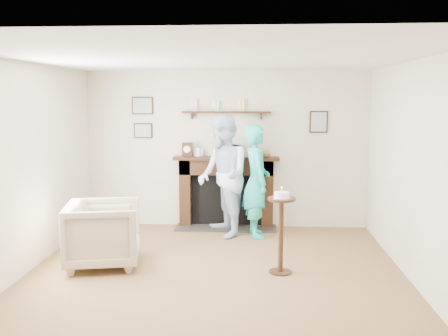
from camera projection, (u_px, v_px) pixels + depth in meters
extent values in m
plane|color=brown|center=(213.00, 281.00, 5.71)|extent=(5.00, 5.00, 0.00)
cube|color=beige|center=(227.00, 150.00, 8.00)|extent=(4.50, 0.04, 2.50)
cube|color=beige|center=(17.00, 171.00, 5.68)|extent=(0.04, 5.00, 2.50)
cube|color=beige|center=(420.00, 175.00, 5.39)|extent=(0.04, 5.00, 2.50)
cube|color=silver|center=(213.00, 58.00, 5.36)|extent=(4.50, 5.00, 0.04)
cube|color=black|center=(185.00, 193.00, 8.05)|extent=(0.18, 0.20, 1.10)
cube|color=black|center=(267.00, 194.00, 7.96)|extent=(0.18, 0.20, 1.10)
cube|color=black|center=(226.00, 167.00, 7.94)|extent=(1.50, 0.20, 0.24)
cube|color=black|center=(226.00, 200.00, 8.09)|extent=(1.14, 0.06, 0.86)
cube|color=#2C2927|center=(226.00, 228.00, 7.96)|extent=(1.60, 0.44, 0.03)
cube|color=black|center=(226.00, 158.00, 7.89)|extent=(1.68, 0.26, 0.05)
cube|color=black|center=(226.00, 112.00, 7.85)|extent=(1.40, 0.15, 0.03)
cube|color=black|center=(143.00, 106.00, 7.98)|extent=(0.34, 0.03, 0.28)
cube|color=black|center=(143.00, 131.00, 8.03)|extent=(0.30, 0.03, 0.24)
cube|color=black|center=(319.00, 122.00, 7.83)|extent=(0.28, 0.03, 0.34)
cube|color=black|center=(187.00, 150.00, 7.91)|extent=(0.16, 0.09, 0.22)
cylinder|color=white|center=(187.00, 149.00, 7.87)|extent=(0.11, 0.01, 0.11)
sphere|color=green|center=(267.00, 153.00, 7.84)|extent=(0.12, 0.12, 0.12)
imported|color=tan|center=(105.00, 265.00, 6.25)|extent=(1.04, 1.02, 0.81)
imported|color=silver|center=(223.00, 235.00, 7.59)|extent=(0.97, 1.08, 1.84)
imported|color=#1EA0AF|center=(256.00, 236.00, 7.56)|extent=(0.53, 0.69, 1.69)
cylinder|color=black|center=(280.00, 272.00, 5.98)|extent=(0.27, 0.27, 0.02)
cylinder|color=black|center=(281.00, 236.00, 5.91)|extent=(0.06, 0.06, 0.87)
cylinder|color=black|center=(282.00, 199.00, 5.85)|extent=(0.33, 0.33, 0.03)
cylinder|color=silver|center=(282.00, 198.00, 5.85)|extent=(0.22, 0.22, 0.01)
cylinder|color=white|center=(282.00, 195.00, 5.84)|extent=(0.17, 0.17, 0.06)
cylinder|color=#FFDEA1|center=(282.00, 190.00, 5.84)|extent=(0.01, 0.01, 0.05)
sphere|color=orange|center=(282.00, 187.00, 5.83)|extent=(0.02, 0.02, 0.02)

